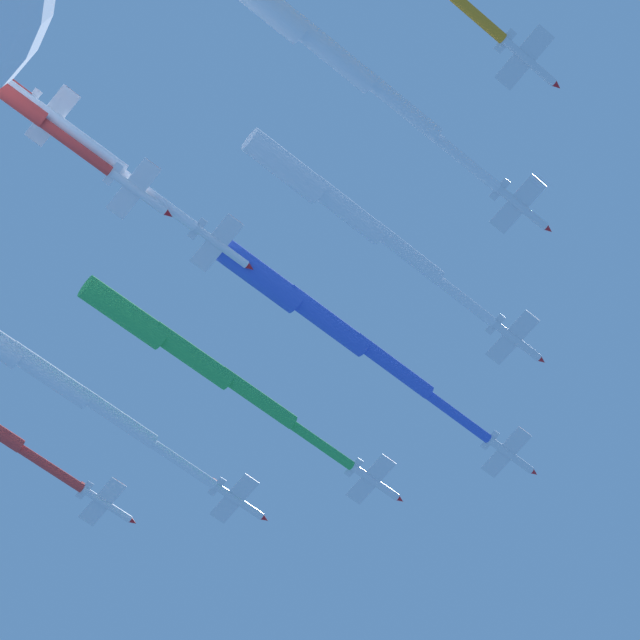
# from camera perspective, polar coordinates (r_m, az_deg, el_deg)

# --- Properties ---
(jet_lead) EXTENTS (16.44, 58.37, 4.03)m
(jet_lead) POSITION_cam_1_polar(r_m,az_deg,el_deg) (188.92, 0.25, -0.06)
(jet_lead) COLOR silver
(jet_port_inner) EXTENTS (16.06, 55.62, 3.94)m
(jet_port_inner) POSITION_cam_1_polar(r_m,az_deg,el_deg) (189.10, -5.36, -1.54)
(jet_port_inner) COLOR silver
(jet_starboard_inner) EXTENTS (15.06, 51.71, 3.92)m
(jet_starboard_inner) POSITION_cam_1_polar(r_m,az_deg,el_deg) (180.01, 1.16, 4.53)
(jet_starboard_inner) COLOR silver
(jet_port_mid) EXTENTS (15.70, 55.74, 3.94)m
(jet_port_mid) POSITION_cam_1_polar(r_m,az_deg,el_deg) (192.39, -11.20, -2.31)
(jet_port_mid) COLOR silver
(jet_starboard_mid) EXTENTS (15.56, 54.44, 3.92)m
(jet_starboard_mid) POSITION_cam_1_polar(r_m,az_deg,el_deg) (172.56, 0.54, 10.97)
(jet_starboard_mid) COLOR silver
(jet_trail_port) EXTENTS (16.40, 58.23, 3.91)m
(jet_trail_port) POSITION_cam_1_polar(r_m,az_deg,el_deg) (178.00, -13.17, 9.45)
(jet_trail_port) COLOR silver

